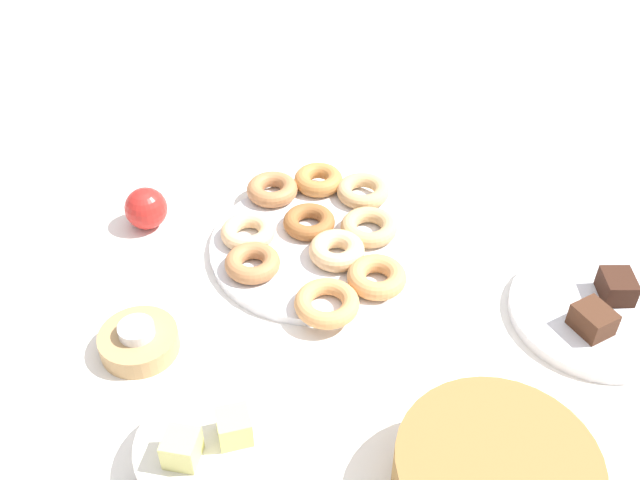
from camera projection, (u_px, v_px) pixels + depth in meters
name	position (u px, v px, depth m)	size (l,w,h in m)	color
ground_plane	(315.00, 249.00, 1.10)	(2.40, 2.40, 0.00)	white
donut_plate	(315.00, 246.00, 1.09)	(0.32, 0.32, 0.01)	silver
donut_0	(363.00, 191.00, 1.17)	(0.08, 0.08, 0.02)	tan
donut_1	(253.00, 263.00, 1.03)	(0.08, 0.08, 0.03)	#B27547
donut_2	(377.00, 277.00, 1.01)	(0.08, 0.08, 0.03)	tan
donut_3	(337.00, 250.00, 1.05)	(0.08, 0.08, 0.03)	#EABC84
donut_4	(369.00, 228.00, 1.10)	(0.09, 0.09, 0.02)	tan
donut_5	(272.00, 189.00, 1.17)	(0.08, 0.08, 0.03)	#B27547
donut_6	(318.00, 180.00, 1.19)	(0.08, 0.08, 0.03)	#BC7A3D
donut_7	(327.00, 303.00, 0.98)	(0.09, 0.09, 0.02)	tan
donut_8	(308.00, 222.00, 1.11)	(0.08, 0.08, 0.02)	#995B2D
donut_9	(248.00, 232.00, 1.09)	(0.08, 0.08, 0.02)	#EABC84
cake_plate	(596.00, 313.00, 0.99)	(0.23, 0.23, 0.02)	silver
brownie_near	(617.00, 286.00, 0.99)	(0.04, 0.05, 0.03)	#381E14
brownie_far	(593.00, 320.00, 0.94)	(0.04, 0.05, 0.03)	#472819
candle_holder	(139.00, 342.00, 0.94)	(0.10, 0.10, 0.03)	tan
tealight	(136.00, 330.00, 0.92)	(0.05, 0.05, 0.01)	silver
basket	(494.00, 480.00, 0.76)	(0.21, 0.21, 0.07)	olive
fruit_bowl	(211.00, 453.00, 0.80)	(0.17, 0.17, 0.04)	silver
melon_chunk_left	(234.00, 427.00, 0.78)	(0.04, 0.04, 0.04)	#DBD67A
melon_chunk_right	(182.00, 448.00, 0.76)	(0.04, 0.04, 0.04)	#DBD67A
apple	(146.00, 208.00, 1.12)	(0.07, 0.07, 0.07)	red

